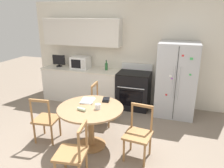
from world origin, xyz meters
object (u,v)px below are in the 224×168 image
Objects in this scene: counter_bottle at (106,66)px; dining_chair_far at (102,105)px; candle_glass at (98,107)px; countertop_tv at (59,60)px; microwave at (81,62)px; dining_chair_left at (46,120)px; refrigerator at (176,80)px; wallet at (106,100)px; dining_chair_near at (73,154)px; oven_range at (134,90)px; dining_chair_right at (138,134)px.

counter_bottle is 1.31m from dining_chair_far.
counter_bottle reaches higher than dining_chair_far.
countertop_tv is at bearing 134.32° from candle_glass.
countertop_tv is at bearing -126.19° from dining_chair_far.
microwave is 2.37m from candle_glass.
refrigerator is at bearing 34.87° from dining_chair_left.
wallet is (1.96, -1.63, -0.28)m from countertop_tv.
dining_chair_near is 0.92m from candle_glass.
oven_range reaches higher than dining_chair_right.
refrigerator reaches higher than candle_glass.
candle_glass is at bearing -45.68° from countertop_tv.
refrigerator is 1.58× the size of oven_range.
countertop_tv is 0.39× the size of dining_chair_right.
microwave is at bearing 177.63° from refrigerator.
microwave is at bearing 90.65° from dining_chair_left.
candle_glass is at bearing -57.17° from microwave.
microwave is 0.71m from counter_bottle.
refrigerator is at bearing -33.01° from dining_chair_near.
dining_chair_left is at bearing -120.97° from oven_range.
microwave reaches higher than counter_bottle.
dining_chair_left is at bearing -175.63° from candle_glass.
countertop_tv is at bearing 178.79° from oven_range.
oven_range is 2.79m from dining_chair_near.
candle_glass is (-0.72, 0.04, 0.37)m from dining_chair_right.
dining_chair_right is 0.81m from candle_glass.
dining_chair_far is 0.70m from wallet.
microwave is at bearing -39.58° from dining_chair_right.
refrigerator is 2.99m from dining_chair_left.
dining_chair_left and dining_chair_near have the same top height.
counter_bottle is 2.51m from dining_chair_right.
candle_glass is (0.27, -0.89, 0.37)m from dining_chair_far.
oven_range is 11.57× the size of candle_glass.
wallet is (0.07, 1.20, 0.36)m from dining_chair_near.
dining_chair_near is at bearing 51.67° from dining_chair_right.
countertop_tv is 2.09m from dining_chair_far.
dining_chair_right reaches higher than wallet.
oven_range is 1.15m from dining_chair_far.
wallet is (-1.18, -1.52, -0.06)m from refrigerator.
dining_chair_far is (0.30, -1.14, -0.56)m from counter_bottle.
counter_bottle reaches higher than dining_chair_near.
wallet is (0.29, -0.53, 0.36)m from dining_chair_far.
oven_range is 2.36m from dining_chair_left.
dining_chair_near is at bearing 4.07° from dining_chair_far.
countertop_tv is 2.79m from candle_glass.
oven_range is 1.59m from microwave.
dining_chair_far is (0.75, 0.97, 0.00)m from dining_chair_left.
refrigerator is 1.89× the size of dining_chair_far.
candle_glass is at bearing -11.99° from dining_chair_near.
microwave is 0.51× the size of dining_chair_left.
dining_chair_far is at bearing 45.84° from dining_chair_left.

